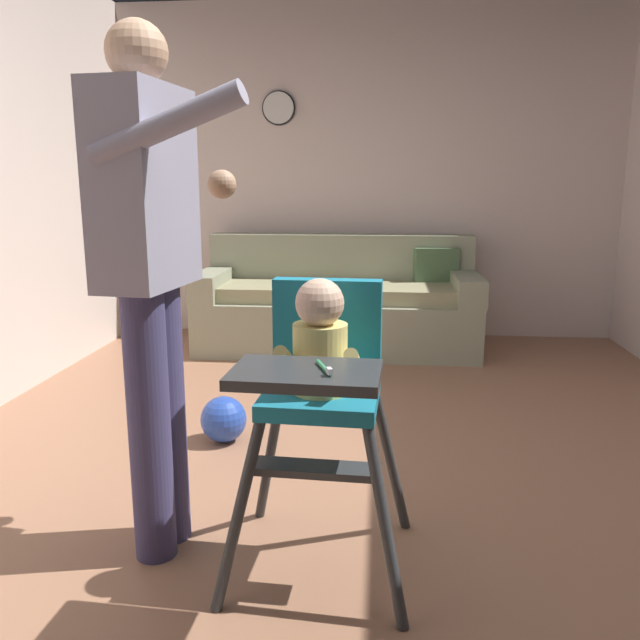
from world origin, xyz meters
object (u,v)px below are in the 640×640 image
adult_standing (151,268)px  toy_ball (224,419)px  high_chair (321,370)px  couch (339,305)px  wall_clock (279,108)px

adult_standing → toy_ball: (-0.02, 0.93, -0.87)m
high_chair → adult_standing: (-0.56, 0.07, 0.31)m
couch → adult_standing: 2.96m
high_chair → wall_clock: bearing=-166.2°
high_chair → wall_clock: wall_clock is taller
adult_standing → wall_clock: 3.44m
toy_ball → wall_clock: (-0.09, 2.40, 1.74)m
high_chair → toy_ball: (-0.58, 0.99, -0.57)m
couch → toy_ball: couch is taller
adult_standing → toy_ball: adult_standing is taller
high_chair → adult_standing: adult_standing is taller
couch → wall_clock: bearing=-131.9°
toy_ball → wall_clock: bearing=92.1°
couch → wall_clock: size_ratio=7.80×
couch → high_chair: size_ratio=2.16×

